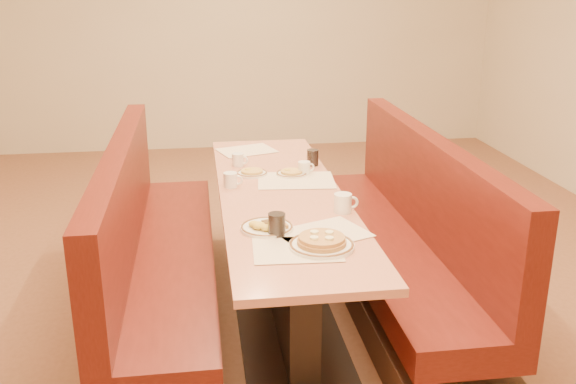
{
  "coord_description": "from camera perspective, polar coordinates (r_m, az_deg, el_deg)",
  "views": [
    {
      "loc": [
        -0.45,
        -3.45,
        1.93
      ],
      "look_at": [
        0.0,
        -0.28,
        0.85
      ],
      "focal_mm": 40.0,
      "sensor_mm": 36.0,
      "label": 1
    }
  ],
  "objects": [
    {
      "name": "placemat_near_right",
      "position": [
        3.09,
        3.16,
        -3.71
      ],
      "size": [
        0.49,
        0.44,
        0.0
      ],
      "primitive_type": "cube",
      "rotation": [
        0.0,
        0.0,
        0.39
      ],
      "color": "#FBE4C5",
      "rests_on": "diner_table"
    },
    {
      "name": "coffee_mug_d",
      "position": [
        4.21,
        -4.43,
        2.9
      ],
      "size": [
        0.11,
        0.08,
        0.08
      ],
      "rotation": [
        0.0,
        0.0,
        -0.41
      ],
      "color": "white",
      "rests_on": "diner_table"
    },
    {
      "name": "extra_plate_far",
      "position": [
        4.02,
        -3.24,
        1.73
      ],
      "size": [
        0.2,
        0.2,
        0.04
      ],
      "rotation": [
        0.0,
        0.0,
        0.05
      ],
      "color": "white",
      "rests_on": "diner_table"
    },
    {
      "name": "diner_table",
      "position": [
        3.81,
        -0.6,
        -5.44
      ],
      "size": [
        0.7,
        2.5,
        0.75
      ],
      "color": "black",
      "rests_on": "ground"
    },
    {
      "name": "booth_left",
      "position": [
        3.8,
        -11.68,
        -6.14
      ],
      "size": [
        0.55,
        2.5,
        1.05
      ],
      "color": "#4C3326",
      "rests_on": "ground"
    },
    {
      "name": "placemat_far_left",
      "position": [
        4.57,
        -3.69,
        3.71
      ],
      "size": [
        0.45,
        0.39,
        0.0
      ],
      "primitive_type": "cube",
      "rotation": [
        0.0,
        0.0,
        0.32
      ],
      "color": "#FBE4C5",
      "rests_on": "diner_table"
    },
    {
      "name": "placemat_far_right",
      "position": [
        3.89,
        0.72,
        1.05
      ],
      "size": [
        0.49,
        0.39,
        0.0
      ],
      "primitive_type": "cube",
      "rotation": [
        0.0,
        0.0,
        -0.1
      ],
      "color": "#FBE4C5",
      "rests_on": "diner_table"
    },
    {
      "name": "coffee_mug_a",
      "position": [
        3.37,
        4.96,
        -0.95
      ],
      "size": [
        0.13,
        0.09,
        0.1
      ],
      "rotation": [
        0.0,
        0.0,
        0.02
      ],
      "color": "white",
      "rests_on": "diner_table"
    },
    {
      "name": "soda_tumbler_mid",
      "position": [
        4.21,
        2.2,
        3.08
      ],
      "size": [
        0.08,
        0.08,
        0.1
      ],
      "color": "black",
      "rests_on": "diner_table"
    },
    {
      "name": "booth_right",
      "position": [
        3.97,
        9.97,
        -4.92
      ],
      "size": [
        0.55,
        2.5,
        1.05
      ],
      "color": "#4C3326",
      "rests_on": "ground"
    },
    {
      "name": "pancake_plate",
      "position": [
        2.94,
        3.01,
        -4.56
      ],
      "size": [
        0.3,
        0.3,
        0.07
      ],
      "rotation": [
        0.0,
        0.0,
        0.15
      ],
      "color": "white",
      "rests_on": "diner_table"
    },
    {
      "name": "extra_plate_mid",
      "position": [
        4.0,
        0.3,
        1.7
      ],
      "size": [
        0.19,
        0.19,
        0.04
      ],
      "rotation": [
        0.0,
        0.0,
        0.38
      ],
      "color": "white",
      "rests_on": "diner_table"
    },
    {
      "name": "placemat_near_left",
      "position": [
        2.92,
        0.79,
        -5.13
      ],
      "size": [
        0.41,
        0.32,
        0.0
      ],
      "primitive_type": "cube",
      "rotation": [
        0.0,
        0.0,
        -0.06
      ],
      "color": "#FBE4C5",
      "rests_on": "diner_table"
    },
    {
      "name": "coffee_mug_c",
      "position": [
        4.01,
        1.49,
        2.17
      ],
      "size": [
        0.11,
        0.08,
        0.08
      ],
      "rotation": [
        0.0,
        0.0,
        0.18
      ],
      "color": "white",
      "rests_on": "diner_table"
    },
    {
      "name": "soda_tumbler_near",
      "position": [
        3.05,
        -1.0,
        -2.94
      ],
      "size": [
        0.08,
        0.08,
        0.11
      ],
      "color": "black",
      "rests_on": "diner_table"
    },
    {
      "name": "eggs_plate",
      "position": [
        3.14,
        -1.93,
        -3.12
      ],
      "size": [
        0.26,
        0.26,
        0.05
      ],
      "rotation": [
        0.0,
        0.0,
        0.19
      ],
      "color": "white",
      "rests_on": "diner_table"
    },
    {
      "name": "coffee_mug_b",
      "position": [
        3.78,
        -5.09,
        1.1
      ],
      "size": [
        0.11,
        0.08,
        0.09
      ],
      "rotation": [
        0.0,
        0.0,
        -0.24
      ],
      "color": "white",
      "rests_on": "diner_table"
    },
    {
      "name": "ground",
      "position": [
        3.98,
        -0.59,
        -10.37
      ],
      "size": [
        8.0,
        8.0,
        0.0
      ],
      "primitive_type": "plane",
      "color": "#9E6647",
      "rests_on": "ground"
    }
  ]
}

